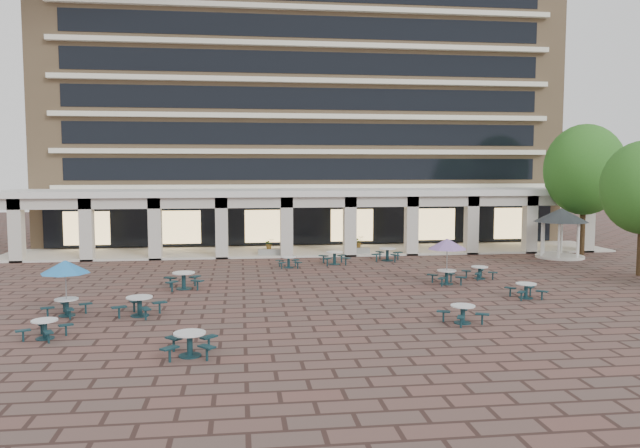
# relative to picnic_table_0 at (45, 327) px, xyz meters

# --- Properties ---
(ground) EXTENTS (120.00, 120.00, 0.00)m
(ground) POSITION_rel_picnic_table_0_xyz_m (11.82, 6.38, -0.39)
(ground) COLOR brown
(ground) RESTS_ON ground
(apartment_building) EXTENTS (40.00, 15.50, 25.20)m
(apartment_building) POSITION_rel_picnic_table_0_xyz_m (11.82, 31.85, 12.21)
(apartment_building) COLOR tan
(apartment_building) RESTS_ON ground
(retail_arcade) EXTENTS (42.00, 6.60, 4.40)m
(retail_arcade) POSITION_rel_picnic_table_0_xyz_m (11.82, 21.18, 2.61)
(retail_arcade) COLOR white
(retail_arcade) RESTS_ON ground
(picnic_table_0) EXTENTS (1.77, 1.77, 0.66)m
(picnic_table_0) POSITION_rel_picnic_table_0_xyz_m (0.00, 0.00, 0.00)
(picnic_table_0) COLOR #133539
(picnic_table_0) RESTS_ON ground
(picnic_table_1) EXTENTS (1.70, 1.70, 0.76)m
(picnic_table_1) POSITION_rel_picnic_table_0_xyz_m (5.10, -2.68, 0.06)
(picnic_table_1) COLOR #133539
(picnic_table_1) RESTS_ON ground
(picnic_table_2) EXTENTS (1.87, 1.87, 0.69)m
(picnic_table_2) POSITION_rel_picnic_table_0_xyz_m (15.00, 0.25, 0.02)
(picnic_table_2) COLOR #133539
(picnic_table_2) RESTS_ON ground
(picnic_table_4) EXTENTS (1.91, 1.91, 2.21)m
(picnic_table_4) POSITION_rel_picnic_table_0_xyz_m (-0.18, 3.41, 1.48)
(picnic_table_4) COLOR #133539
(picnic_table_4) RESTS_ON ground
(picnic_table_5) EXTENTS (2.09, 2.09, 0.78)m
(picnic_table_5) POSITION_rel_picnic_table_0_xyz_m (2.70, 3.00, 0.07)
(picnic_table_5) COLOR #133539
(picnic_table_5) RESTS_ON ground
(picnic_table_6) EXTENTS (2.00, 2.00, 2.31)m
(picnic_table_6) POSITION_rel_picnic_table_0_xyz_m (17.03, 8.08, 1.57)
(picnic_table_6) COLOR #133539
(picnic_table_6) RESTS_ON ground
(picnic_table_7) EXTENTS (1.60, 1.60, 0.68)m
(picnic_table_7) POSITION_rel_picnic_table_0_xyz_m (19.44, 4.29, 0.01)
(picnic_table_7) COLOR #133539
(picnic_table_7) RESTS_ON ground
(picnic_table_8) EXTENTS (2.04, 2.04, 0.82)m
(picnic_table_8) POSITION_rel_picnic_table_0_xyz_m (3.94, 8.50, 0.09)
(picnic_table_8) COLOR #133539
(picnic_table_8) RESTS_ON ground
(picnic_table_9) EXTENTS (1.84, 1.84, 0.78)m
(picnic_table_9) POSITION_rel_picnic_table_0_xyz_m (12.39, 15.34, 0.07)
(picnic_table_9) COLOR #133539
(picnic_table_9) RESTS_ON ground
(picnic_table_10) EXTENTS (1.73, 1.73, 0.66)m
(picnic_table_10) POSITION_rel_picnic_table_0_xyz_m (19.26, 9.34, 0.00)
(picnic_table_10) COLOR #133539
(picnic_table_10) RESTS_ON ground
(picnic_table_12) EXTENTS (1.51, 1.51, 0.65)m
(picnic_table_12) POSITION_rel_picnic_table_0_xyz_m (9.50, 14.38, -0.01)
(picnic_table_12) COLOR #133539
(picnic_table_12) RESTS_ON ground
(picnic_table_13) EXTENTS (2.19, 2.19, 0.80)m
(picnic_table_13) POSITION_rel_picnic_table_0_xyz_m (15.94, 16.38, 0.08)
(picnic_table_13) COLOR #133539
(picnic_table_13) RESTS_ON ground
(gazebo) EXTENTS (3.47, 3.47, 3.23)m
(gazebo) POSITION_rel_picnic_table_0_xyz_m (27.50, 16.24, 2.04)
(gazebo) COLOR beige
(gazebo) RESTS_ON ground
(tree_east_c) EXTENTS (5.29, 5.29, 8.82)m
(tree_east_c) POSITION_rel_picnic_table_0_xyz_m (29.63, 17.29, 5.37)
(tree_east_c) COLOR #46341C
(tree_east_c) RESTS_ON ground
(planter_left) EXTENTS (1.50, 0.64, 1.19)m
(planter_left) POSITION_rel_picnic_table_0_xyz_m (8.59, 19.28, 0.06)
(planter_left) COLOR gray
(planter_left) RESTS_ON ground
(planter_right) EXTENTS (1.50, 0.65, 1.28)m
(planter_right) POSITION_rel_picnic_table_0_xyz_m (14.62, 19.28, 0.13)
(planter_right) COLOR gray
(planter_right) RESTS_ON ground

